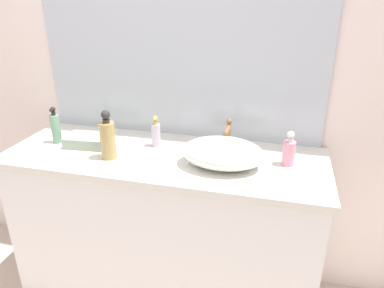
{
  "coord_description": "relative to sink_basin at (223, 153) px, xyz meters",
  "views": [
    {
      "loc": [
        0.62,
        -1.09,
        1.59
      ],
      "look_at": [
        0.24,
        0.39,
        0.94
      ],
      "focal_mm": 33.73,
      "sensor_mm": 36.0,
      "label": 1
    }
  ],
  "objects": [
    {
      "name": "bathroom_wall_rear",
      "position": [
        -0.39,
        0.37,
        0.37
      ],
      "size": [
        6.0,
        0.06,
        2.6
      ],
      "primitive_type": "cube",
      "color": "silver",
      "rests_on": "ground"
    },
    {
      "name": "vanity_counter",
      "position": [
        -0.3,
        0.05,
        -0.49
      ],
      "size": [
        1.56,
        0.57,
        0.86
      ],
      "color": "white",
      "rests_on": "ground"
    },
    {
      "name": "wall_mirror_panel",
      "position": [
        -0.3,
        0.33,
        0.42
      ],
      "size": [
        1.49,
        0.01,
        0.96
      ],
      "primitive_type": "cube",
      "color": "#B2BCC6",
      "rests_on": "vanity_counter"
    },
    {
      "name": "sink_basin",
      "position": [
        0.0,
        0.0,
        0.0
      ],
      "size": [
        0.37,
        0.26,
        0.13
      ],
      "primitive_type": "ellipsoid",
      "color": "white",
      "rests_on": "vanity_counter"
    },
    {
      "name": "faucet",
      "position": [
        0.0,
        0.15,
        0.03
      ],
      "size": [
        0.03,
        0.13,
        0.17
      ],
      "color": "brown",
      "rests_on": "vanity_counter"
    },
    {
      "name": "soap_dispenser",
      "position": [
        -0.37,
        0.14,
        0.0
      ],
      "size": [
        0.05,
        0.05,
        0.16
      ],
      "color": "#C3B2C7",
      "rests_on": "vanity_counter"
    },
    {
      "name": "lotion_bottle",
      "position": [
        -0.53,
        -0.05,
        0.04
      ],
      "size": [
        0.07,
        0.07,
        0.24
      ],
      "color": "tan",
      "rests_on": "vanity_counter"
    },
    {
      "name": "perfume_bottle",
      "position": [
        -0.88,
        0.06,
        0.02
      ],
      "size": [
        0.05,
        0.05,
        0.19
      ],
      "color": "gray",
      "rests_on": "vanity_counter"
    },
    {
      "name": "spray_can",
      "position": [
        0.29,
        0.09,
        0.0
      ],
      "size": [
        0.06,
        0.06,
        0.16
      ],
      "color": "pink",
      "rests_on": "vanity_counter"
    },
    {
      "name": "folded_hand_towel",
      "position": [
        -0.71,
        0.06,
        -0.04
      ],
      "size": [
        0.22,
        0.16,
        0.05
      ],
      "primitive_type": "cube",
      "rotation": [
        0.0,
        0.0,
        0.08
      ],
      "color": "#97A893",
      "rests_on": "vanity_counter"
    }
  ]
}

